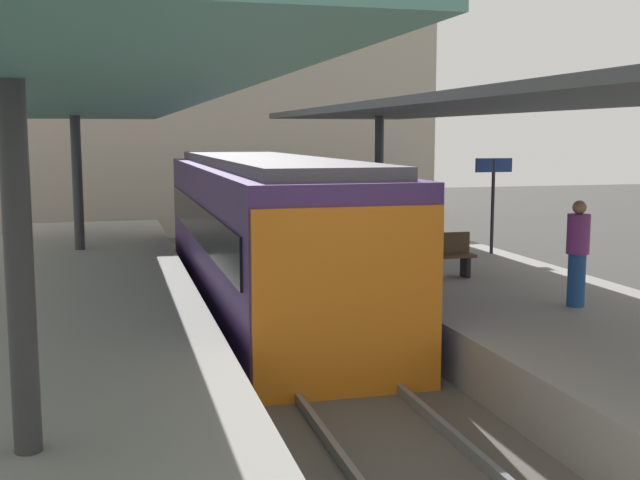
{
  "coord_description": "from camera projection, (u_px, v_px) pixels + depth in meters",
  "views": [
    {
      "loc": [
        -3.03,
        -11.88,
        3.74
      ],
      "look_at": [
        0.94,
        3.0,
        1.67
      ],
      "focal_mm": 44.07,
      "sensor_mm": 36.0,
      "label": 1
    }
  ],
  "objects": [
    {
      "name": "ground_plane",
      "position": [
        312.0,
        369.0,
        12.64
      ],
      "size": [
        80.0,
        80.0,
        0.0
      ],
      "primitive_type": "plane",
      "color": "#383835"
    },
    {
      "name": "rail_far_side",
      "position": [
        354.0,
        349.0,
        12.79
      ],
      "size": [
        0.08,
        28.0,
        0.14
      ],
      "primitive_type": "cube",
      "color": "slate",
      "rests_on": "track_ballast"
    },
    {
      "name": "platform_bench",
      "position": [
        438.0,
        254.0,
        15.12
      ],
      "size": [
        1.4,
        0.41,
        0.86
      ],
      "color": "black",
      "rests_on": "platform_right"
    },
    {
      "name": "canopy_right",
      "position": [
        493.0,
        106.0,
        14.39
      ],
      "size": [
        4.18,
        21.0,
        3.39
      ],
      "color": "#333335",
      "rests_on": "platform_right"
    },
    {
      "name": "commuter_train",
      "position": [
        264.0,
        233.0,
        16.22
      ],
      "size": [
        2.78,
        12.14,
        3.1
      ],
      "color": "#472D6B",
      "rests_on": "track_ballast"
    },
    {
      "name": "canopy_left",
      "position": [
        58.0,
        104.0,
        12.45
      ],
      "size": [
        4.18,
        21.0,
        3.36
      ],
      "color": "#333335",
      "rests_on": "platform_left"
    },
    {
      "name": "track_ballast",
      "position": [
        312.0,
        363.0,
        12.63
      ],
      "size": [
        3.2,
        28.0,
        0.2
      ],
      "primitive_type": "cube",
      "color": "#59544C",
      "rests_on": "ground_plane"
    },
    {
      "name": "platform_sign",
      "position": [
        493.0,
        184.0,
        18.08
      ],
      "size": [
        0.9,
        0.08,
        2.21
      ],
      "color": "#262628",
      "rests_on": "platform_right"
    },
    {
      "name": "rail_near_side",
      "position": [
        268.0,
        356.0,
        12.42
      ],
      "size": [
        0.08,
        28.0,
        0.14
      ],
      "primitive_type": "cube",
      "color": "slate",
      "rests_on": "track_ballast"
    },
    {
      "name": "platform_right",
      "position": [
        525.0,
        324.0,
        13.55
      ],
      "size": [
        4.4,
        28.0,
        1.0
      ],
      "primitive_type": "cube",
      "color": "gray",
      "rests_on": "ground_plane"
    },
    {
      "name": "station_building_backdrop",
      "position": [
        196.0,
        90.0,
        31.16
      ],
      "size": [
        18.0,
        6.0,
        11.0
      ],
      "primitive_type": "cube",
      "color": "#A89E8E",
      "rests_on": "ground_plane"
    },
    {
      "name": "platform_left",
      "position": [
        63.0,
        356.0,
        11.61
      ],
      "size": [
        4.4,
        28.0,
        1.0
      ],
      "primitive_type": "cube",
      "color": "gray",
      "rests_on": "ground_plane"
    },
    {
      "name": "passenger_near_bench",
      "position": [
        578.0,
        252.0,
        12.53
      ],
      "size": [
        0.36,
        0.36,
        1.71
      ],
      "color": "navy",
      "rests_on": "platform_right"
    }
  ]
}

